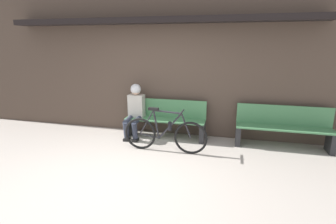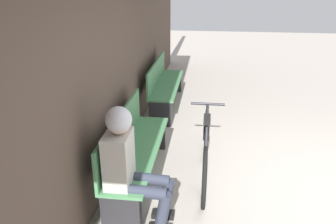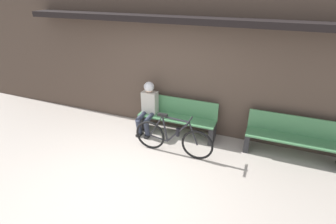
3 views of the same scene
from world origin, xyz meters
The scene contains 6 objects.
ground_plane centered at (0.00, 0.00, 0.00)m, with size 24.00×24.00×0.00m, color #ADA399.
storefront_wall centered at (0.00, 2.29, 1.66)m, with size 12.00×0.56×3.20m.
park_bench_near centered at (0.23, 1.96, 0.40)m, with size 1.75×0.42×0.83m.
bicycle centered at (0.42, 1.18, 0.35)m, with size 1.64×0.40×0.86m.
person_seated centered at (-0.44, 1.85, 0.68)m, with size 0.34×0.60×1.18m.
park_bench_far centered at (2.66, 1.96, 0.40)m, with size 1.82×0.42×0.83m.
Camera 1 is at (1.63, -3.41, 2.05)m, focal length 28.00 mm.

